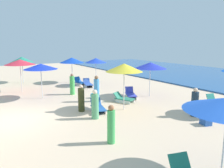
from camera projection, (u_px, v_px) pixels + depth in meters
name	position (u px, v px, depth m)	size (l,w,h in m)	color
ground_plane	(14.00, 120.00, 10.91)	(60.00, 60.00, 0.00)	beige
umbrella_0	(20.00, 62.00, 16.83)	(2.31, 2.31, 2.57)	silver
umbrella_1	(41.00, 67.00, 14.88)	(2.28, 2.28, 2.42)	silver
umbrella_2	(124.00, 68.00, 12.23)	(2.09, 2.09, 2.68)	silver
lounge_chair_2_0	(98.00, 107.00, 12.34)	(1.55, 0.94, 0.64)	silver
lounge_chair_2_1	(123.00, 99.00, 14.23)	(1.45, 1.13, 0.61)	silver
lounge_chair_3_0	(217.00, 103.00, 13.22)	(1.54, 0.86, 0.68)	silver
umbrella_4	(22.00, 60.00, 20.94)	(2.19, 2.19, 2.52)	silver
umbrella_5	(72.00, 60.00, 21.00)	(2.34, 2.34, 2.44)	silver
umbrella_6	(96.00, 60.00, 19.57)	(1.92, 1.92, 2.48)	silver
lounge_chair_6_0	(80.00, 82.00, 20.10)	(1.35, 0.84, 0.72)	silver
lounge_chair_6_1	(88.00, 84.00, 19.30)	(1.52, 0.90, 0.68)	silver
umbrella_7	(150.00, 65.00, 15.43)	(2.30, 2.30, 2.47)	silver
lounge_chair_7_0	(131.00, 94.00, 15.31)	(1.50, 1.11, 0.71)	silver
beachgoer_0	(95.00, 105.00, 11.05)	(0.46, 0.46, 1.51)	#529D6B
beachgoer_1	(111.00, 125.00, 8.31)	(0.42, 0.42, 1.52)	green
beachgoer_2	(72.00, 85.00, 16.30)	(0.48, 0.48, 1.58)	green
beachgoer_3	(195.00, 103.00, 11.43)	(0.52, 0.52, 1.52)	#1A2C3C
beachgoer_4	(81.00, 99.00, 12.24)	(0.46, 0.46, 1.53)	#32351A
beachgoer_5	(97.00, 89.00, 14.31)	(0.50, 0.50, 1.72)	#4495D9
beach_ball_0	(93.00, 96.00, 15.32)	(0.36, 0.36, 0.36)	#29A7D3
cooler_box_1	(206.00, 121.00, 10.29)	(0.47, 0.37, 0.37)	#2451A7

